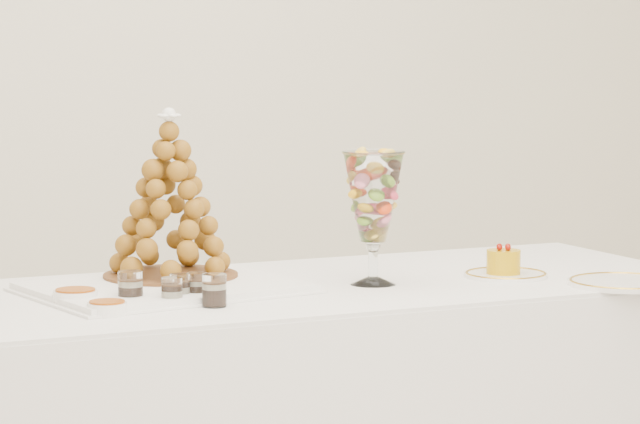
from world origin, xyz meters
name	(u,v)px	position (x,y,z in m)	size (l,w,h in m)	color
lace_tray	(165,288)	(-0.29, 0.29, 0.78)	(0.59, 0.45, 0.02)	white
macaron_vase	(373,199)	(0.22, 0.21, 0.98)	(0.15, 0.15, 0.32)	white
cake_plate	(506,275)	(0.57, 0.20, 0.77)	(0.21, 0.21, 0.01)	white
spare_plate	(623,283)	(0.78, -0.02, 0.77)	(0.27, 0.27, 0.01)	white
verrine_a	(130,288)	(-0.41, 0.15, 0.80)	(0.06, 0.06, 0.08)	white
verrine_b	(180,288)	(-0.29, 0.15, 0.80)	(0.05, 0.05, 0.06)	white
verrine_c	(197,286)	(-0.25, 0.15, 0.80)	(0.05, 0.05, 0.06)	white
verrine_d	(172,292)	(-0.32, 0.10, 0.80)	(0.05, 0.05, 0.06)	white
verrine_e	(214,290)	(-0.24, 0.05, 0.80)	(0.05, 0.05, 0.07)	white
ramekin_back	(75,297)	(-0.52, 0.20, 0.78)	(0.10, 0.10, 0.03)	white
ramekin_front	(107,309)	(-0.49, 0.04, 0.78)	(0.09, 0.09, 0.03)	white
croquembouche	(170,195)	(-0.24, 0.39, 0.99)	(0.33, 0.33, 0.41)	brown
mousse_cake	(503,261)	(0.57, 0.19, 0.81)	(0.09, 0.09, 0.07)	#CE9A09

